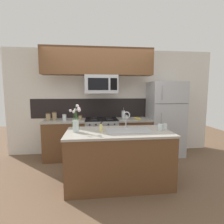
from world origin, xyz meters
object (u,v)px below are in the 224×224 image
(storage_jar_short, at_px, (64,117))
(flower_vase, at_px, (76,123))
(microwave, at_px, (101,84))
(storage_jar_tall, at_px, (48,117))
(storage_jar_medium, at_px, (54,116))
(drinking_glass, at_px, (160,127))
(sink_faucet, at_px, (126,117))
(spare_glass, at_px, (165,126))
(french_press, at_px, (123,115))
(stove_range, at_px, (102,138))
(dish_soap_bottle, at_px, (101,128))
(storage_jar_squat, at_px, (80,117))
(banana_bunch, at_px, (138,118))
(refrigerator, at_px, (165,119))

(storage_jar_short, xyz_separation_m, flower_vase, (0.38, -1.21, 0.08))
(microwave, xyz_separation_m, storage_jar_tall, (-1.22, -0.01, -0.74))
(storage_jar_tall, xyz_separation_m, flower_vase, (0.74, -1.22, 0.07))
(storage_jar_medium, height_order, drinking_glass, storage_jar_medium)
(storage_jar_medium, height_order, flower_vase, flower_vase)
(sink_faucet, bearing_deg, storage_jar_medium, 144.48)
(sink_faucet, relative_size, spare_glass, 3.29)
(storage_jar_tall, bearing_deg, french_press, 2.82)
(microwave, xyz_separation_m, storage_jar_short, (-0.85, -0.01, -0.75))
(stove_range, height_order, storage_jar_tall, storage_jar_tall)
(drinking_glass, bearing_deg, storage_jar_medium, 147.28)
(flower_vase, bearing_deg, storage_jar_medium, 115.63)
(storage_jar_short, relative_size, flower_vase, 0.30)
(dish_soap_bottle, xyz_separation_m, spare_glass, (1.14, 0.08, -0.02))
(microwave, relative_size, storage_jar_tall, 4.32)
(microwave, distance_m, sink_faucet, 1.25)
(storage_jar_squat, bearing_deg, storage_jar_medium, 179.70)
(storage_jar_medium, bearing_deg, banana_bunch, -2.70)
(stove_range, relative_size, refrigerator, 0.52)
(banana_bunch, height_order, dish_soap_bottle, dish_soap_bottle)
(storage_jar_medium, distance_m, banana_bunch, 1.96)
(storage_jar_tall, xyz_separation_m, sink_faucet, (1.62, -1.01, 0.11))
(storage_jar_tall, relative_size, dish_soap_bottle, 1.04)
(spare_glass, relative_size, flower_vase, 0.20)
(sink_faucet, bearing_deg, stove_range, 111.21)
(french_press, distance_m, drinking_glass, 1.39)
(storage_jar_tall, bearing_deg, storage_jar_squat, 4.44)
(microwave, bearing_deg, spare_glass, -47.52)
(refrigerator, xyz_separation_m, storage_jar_tall, (-2.80, -0.05, 0.10))
(refrigerator, relative_size, spare_glass, 19.37)
(storage_jar_squat, height_order, sink_faucet, sink_faucet)
(stove_range, distance_m, storage_jar_short, 1.00)
(refrigerator, height_order, dish_soap_bottle, refrigerator)
(storage_jar_tall, bearing_deg, spare_glass, -26.94)
(french_press, xyz_separation_m, flower_vase, (-1.02, -1.30, 0.05))
(drinking_glass, height_order, flower_vase, flower_vase)
(storage_jar_tall, xyz_separation_m, storage_jar_short, (0.36, -0.01, -0.02))
(drinking_glass, bearing_deg, flower_vase, 178.88)
(storage_jar_tall, height_order, storage_jar_medium, storage_jar_medium)
(stove_range, xyz_separation_m, french_press, (0.54, 0.06, 0.55))
(storage_jar_medium, distance_m, storage_jar_short, 0.25)
(french_press, distance_m, sink_faucet, 1.11)
(storage_jar_medium, bearing_deg, french_press, 0.98)
(storage_jar_medium, height_order, banana_bunch, storage_jar_medium)
(storage_jar_medium, xyz_separation_m, banana_bunch, (1.95, -0.09, -0.07))
(storage_jar_medium, distance_m, french_press, 1.63)
(banana_bunch, relative_size, spare_glass, 2.06)
(sink_faucet, relative_size, dish_soap_bottle, 1.85)
(sink_faucet, bearing_deg, storage_jar_squat, 130.31)
(refrigerator, bearing_deg, storage_jar_tall, -179.05)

